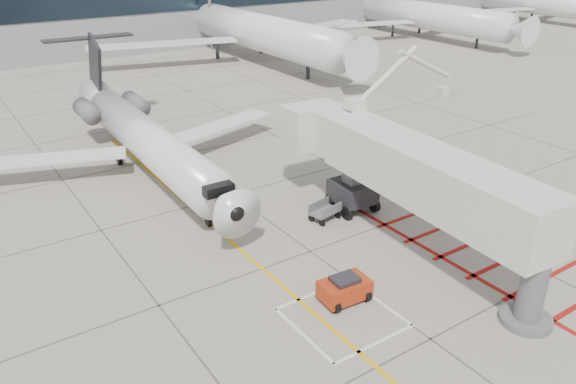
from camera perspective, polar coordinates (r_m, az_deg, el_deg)
ground_plane at (r=25.58m, az=7.65°, el=-9.83°), size 260.00×260.00×0.00m
regional_jet at (r=34.96m, az=-12.98°, el=6.25°), size 22.84×28.46×7.31m
jet_bridge at (r=27.03m, az=14.04°, el=0.44°), size 9.67×18.59×7.24m
pushback_tug at (r=24.51m, az=5.77°, el=-9.69°), size 2.21×1.47×1.24m
baggage_cart at (r=30.92m, az=3.77°, el=-1.97°), size 1.83×1.34×1.05m
ground_power_unit at (r=34.67m, az=14.86°, el=0.92°), size 2.39×1.71×1.72m
cone_nose at (r=29.70m, az=-5.15°, el=-3.83°), size 0.35×0.35×0.48m
cone_side at (r=31.30m, az=2.95°, el=-2.22°), size 0.31×0.31×0.43m
bg_aircraft_c at (r=71.29m, az=-4.23°, el=18.37°), size 38.20×42.45×12.73m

